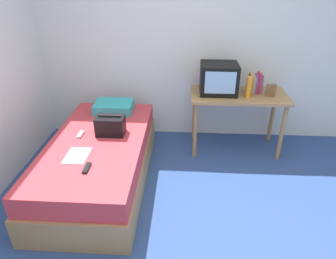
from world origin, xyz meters
TOP-DOWN VIEW (x-y plane):
  - ground_plane at (0.00, 0.00)m, footprint 8.00×8.00m
  - wall_back at (0.00, 2.00)m, footprint 5.20×0.10m
  - bed at (-0.95, 0.76)m, footprint 1.00×2.00m
  - desk at (0.62, 1.56)m, footprint 1.16×0.60m
  - tv at (0.36, 1.58)m, footprint 0.44×0.39m
  - water_bottle at (0.70, 1.44)m, footprint 0.06×0.06m
  - book_row at (0.81, 1.62)m, footprint 0.15×0.17m
  - picture_frame at (0.97, 1.47)m, footprint 0.11×0.02m
  - pillow at (-0.93, 1.50)m, footprint 0.46×0.35m
  - handbag at (-0.83, 0.90)m, footprint 0.30×0.20m
  - magazine at (-1.05, 0.43)m, footprint 0.21×0.29m
  - remote_dark at (-0.90, 0.23)m, footprint 0.04×0.16m
  - remote_silver at (-1.15, 0.84)m, footprint 0.04×0.14m

SIDE VIEW (x-z plane):
  - ground_plane at x=0.00m, z-range 0.00..0.00m
  - bed at x=-0.95m, z-range 0.00..0.52m
  - magazine at x=-1.05m, z-range 0.52..0.53m
  - remote_dark at x=-0.90m, z-range 0.52..0.54m
  - remote_silver at x=-1.15m, z-range 0.52..0.54m
  - pillow at x=-0.93m, z-range 0.52..0.64m
  - handbag at x=-0.83m, z-range 0.51..0.74m
  - desk at x=0.62m, z-range 0.28..1.05m
  - picture_frame at x=0.97m, z-range 0.77..0.92m
  - book_row at x=0.81m, z-range 0.76..1.00m
  - water_bottle at x=0.70m, z-range 0.77..1.02m
  - tv at x=0.36m, z-range 0.77..1.13m
  - wall_back at x=0.00m, z-range 0.00..2.60m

